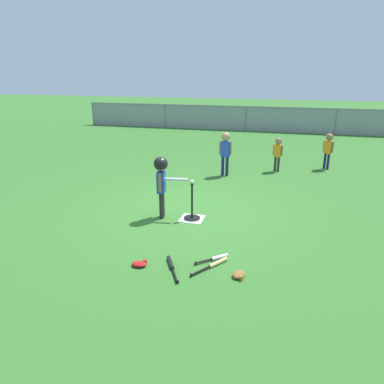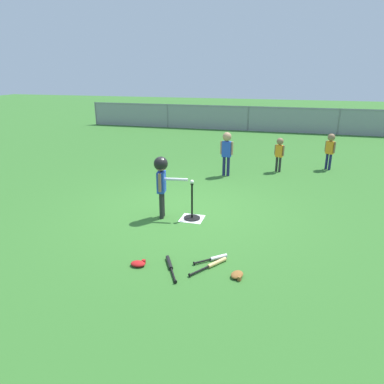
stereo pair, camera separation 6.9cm
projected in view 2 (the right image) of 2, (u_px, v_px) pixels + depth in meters
name	position (u px, v px, depth m)	size (l,w,h in m)	color
ground_plane	(188.00, 210.00, 7.36)	(60.00, 60.00, 0.00)	#336B28
home_plate	(192.00, 218.00, 6.92)	(0.44, 0.44, 0.01)	white
batting_tee	(192.00, 213.00, 6.88)	(0.32, 0.32, 0.72)	black
baseball_on_tee	(192.00, 182.00, 6.67)	(0.07, 0.07, 0.07)	white
batter_child	(161.00, 175.00, 6.70)	(0.64, 0.35, 1.22)	#262626
fielder_near_left	(227.00, 148.00, 9.47)	(0.35, 0.24, 1.19)	#191E4C
fielder_near_right	(279.00, 150.00, 9.90)	(0.27, 0.19, 0.97)	#262626
fielder_deep_left	(330.00, 147.00, 10.11)	(0.27, 0.22, 1.05)	#191E4C
spare_bat_silver	(215.00, 258.00, 5.41)	(0.46, 0.41, 0.06)	silver
spare_bat_wood	(213.00, 264.00, 5.24)	(0.45, 0.62, 0.06)	#DBB266
spare_bat_black	(170.00, 265.00, 5.21)	(0.38, 0.64, 0.06)	black
glove_by_plate	(138.00, 264.00, 5.24)	(0.23, 0.19, 0.07)	#B21919
glove_near_bats	(237.00, 275.00, 4.96)	(0.22, 0.26, 0.07)	brown
outfield_fence	(248.00, 118.00, 16.65)	(16.06, 0.06, 1.15)	slate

